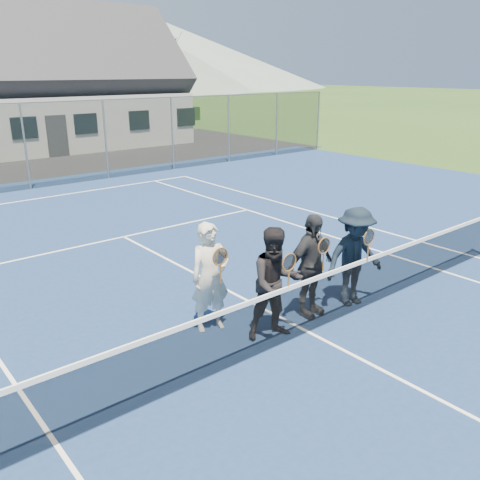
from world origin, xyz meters
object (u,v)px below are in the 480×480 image
(clubhouse, at_px, (32,71))
(player_a, at_px, (210,277))
(player_b, at_px, (276,283))
(player_d, at_px, (355,257))
(player_c, at_px, (311,266))
(tennis_net, at_px, (309,303))

(clubhouse, distance_m, player_a, 23.65)
(player_b, distance_m, player_d, 1.88)
(player_d, bearing_deg, player_c, 168.10)
(player_d, bearing_deg, clubhouse, 83.75)
(player_a, height_order, player_d, same)
(player_a, bearing_deg, clubhouse, 77.38)
(player_b, relative_size, player_c, 1.00)
(player_a, bearing_deg, player_b, -52.98)
(player_b, bearing_deg, player_a, 127.02)
(player_c, xyz_separation_m, player_d, (0.92, -0.19, -0.00))
(tennis_net, relative_size, player_c, 6.49)
(clubhouse, bearing_deg, tennis_net, -99.46)
(player_a, bearing_deg, tennis_net, -44.95)
(clubhouse, height_order, player_a, clubhouse)
(clubhouse, distance_m, player_b, 24.34)
(tennis_net, xyz_separation_m, player_a, (-1.12, 1.12, 0.38))
(player_b, xyz_separation_m, player_c, (0.97, 0.17, 0.00))
(player_a, xyz_separation_m, player_d, (2.52, -0.86, -0.00))
(player_b, bearing_deg, player_c, 10.20)
(player_a, xyz_separation_m, player_c, (1.60, -0.67, -0.00))
(tennis_net, xyz_separation_m, player_c, (0.48, 0.45, 0.38))
(tennis_net, relative_size, clubhouse, 0.75)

